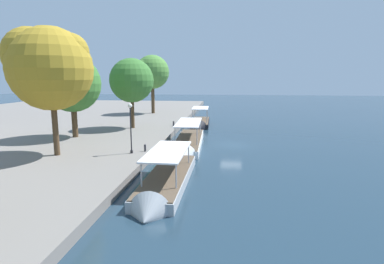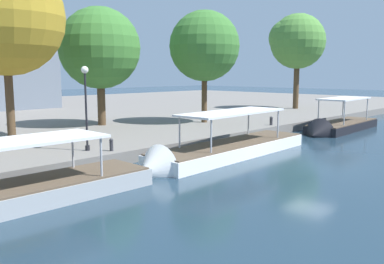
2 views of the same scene
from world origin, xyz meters
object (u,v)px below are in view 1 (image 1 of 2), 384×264
object	(u,v)px
mooring_bollard_0	(145,147)
tree_1	(132,81)
tree_3	(151,71)
tree_2	(48,65)
tour_boat_2	(200,124)
tour_boat_1	(188,144)
tour_boat_0	(165,185)
lamp_post	(131,122)
mooring_bollard_1	(174,123)
tree_0	(74,83)

from	to	relation	value
mooring_bollard_0	tree_1	size ratio (longest dim) A/B	0.07
tree_3	tree_2	bearing A→B (deg)	178.51
tour_boat_2	tree_3	size ratio (longest dim) A/B	0.97
tour_boat_1	mooring_bollard_0	distance (m)	6.67
tour_boat_0	tree_1	bearing A→B (deg)	-157.31
lamp_post	tree_1	distance (m)	16.11
mooring_bollard_0	tree_2	bearing A→B (deg)	106.42
mooring_bollard_1	tree_3	world-z (taller)	tree_3
tour_boat_1	mooring_bollard_0	xyz separation A→B (m)	(-5.54, 3.64, 0.79)
mooring_bollard_0	tree_2	distance (m)	11.74
lamp_post	tree_0	size ratio (longest dim) A/B	0.49
mooring_bollard_0	tour_boat_1	bearing A→B (deg)	-33.33
tree_1	tree_3	distance (m)	18.96
tour_boat_0	mooring_bollard_0	xyz separation A→B (m)	(8.20, 3.68, 0.88)
tree_0	tree_3	bearing A→B (deg)	-6.85
tree_2	tree_0	bearing A→B (deg)	13.88
tour_boat_0	tree_1	distance (m)	25.25
tree_0	tour_boat_0	bearing A→B (deg)	-136.44
mooring_bollard_0	tree_1	world-z (taller)	tree_1
lamp_post	tree_3	size ratio (longest dim) A/B	0.41
mooring_bollard_0	tree_3	distance (m)	34.72
tour_boat_1	lamp_post	distance (m)	8.73
mooring_bollard_1	lamp_post	world-z (taller)	lamp_post
tour_boat_1	mooring_bollard_0	world-z (taller)	tour_boat_1
mooring_bollard_0	tree_0	bearing A→B (deg)	57.53
tour_boat_0	tree_2	distance (m)	15.94
tour_boat_2	tree_2	xyz separation A→B (m)	(-24.45, 11.83, 8.85)
tree_3	tree_0	bearing A→B (deg)	173.15
tree_0	tree_3	xyz separation A→B (m)	(26.32, -3.16, 1.83)
tree_3	tour_boat_2	bearing A→B (deg)	-135.04
mooring_bollard_0	tree_3	world-z (taller)	tree_3
mooring_bollard_0	tree_2	size ratio (longest dim) A/B	0.06
mooring_bollard_0	tree_1	bearing A→B (deg)	21.08
tour_boat_0	tree_1	size ratio (longest dim) A/B	1.26
lamp_post	mooring_bollard_1	bearing A→B (deg)	-3.75
tree_0	mooring_bollard_1	bearing A→B (deg)	-46.16
tour_boat_1	tree_0	world-z (taller)	tree_0
mooring_bollard_0	lamp_post	bearing A→B (deg)	128.21
mooring_bollard_1	tree_0	size ratio (longest dim) A/B	0.08
lamp_post	tree_2	distance (m)	9.00
tour_boat_0	tree_0	world-z (taller)	tree_0
tree_2	tree_3	bearing A→B (deg)	-1.49
tour_boat_2	mooring_bollard_0	size ratio (longest dim) A/B	15.42
mooring_bollard_1	tour_boat_1	bearing A→B (deg)	-162.06
tree_0	tree_3	size ratio (longest dim) A/B	0.85
tour_boat_2	tree_1	world-z (taller)	tree_1
tree_0	tree_2	size ratio (longest dim) A/B	0.84
lamp_post	tree_2	size ratio (longest dim) A/B	0.41
tour_boat_0	tree_1	world-z (taller)	tree_1
mooring_bollard_0	mooring_bollard_1	world-z (taller)	mooring_bollard_1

